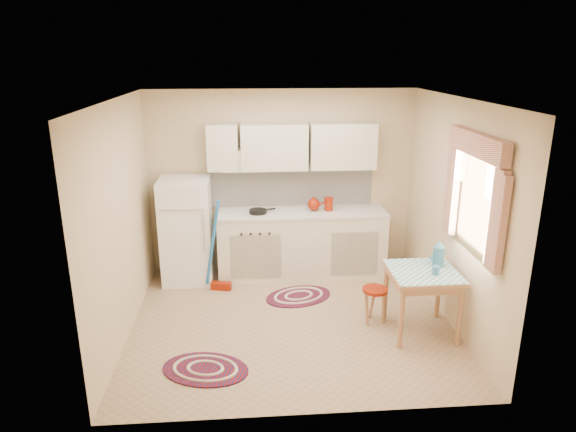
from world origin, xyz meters
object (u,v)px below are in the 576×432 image
at_px(fridge, 187,231).
at_px(table, 421,302).
at_px(base_cabinets, 301,245).
at_px(stool, 374,305).

xyz_separation_m(fridge, table, (2.67, -1.59, -0.34)).
relative_size(base_cabinets, stool, 5.36).
xyz_separation_m(base_cabinets, table, (1.14, -1.64, -0.08)).
bearing_deg(base_cabinets, table, -55.20).
distance_m(fridge, base_cabinets, 1.56).
distance_m(base_cabinets, table, 1.99).
height_order(fridge, stool, fridge).
distance_m(table, stool, 0.53).
height_order(fridge, base_cabinets, fridge).
height_order(table, stool, table).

